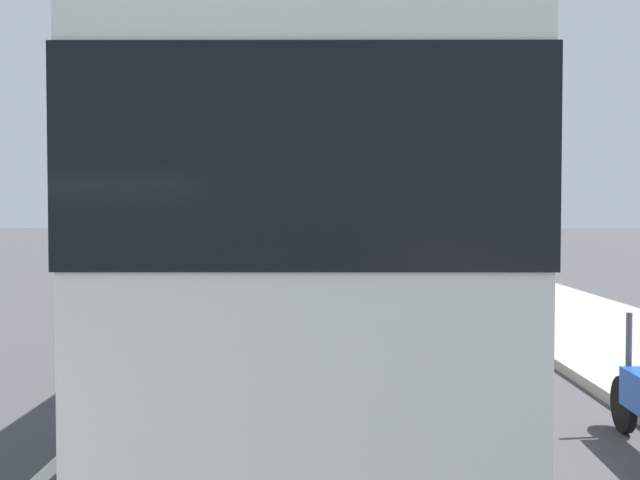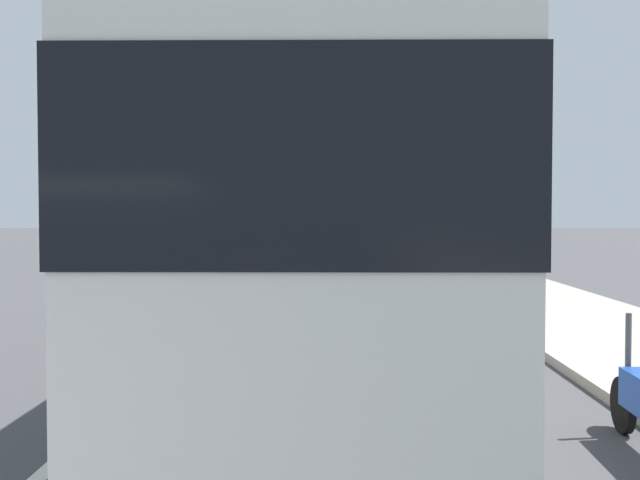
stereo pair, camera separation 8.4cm
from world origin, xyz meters
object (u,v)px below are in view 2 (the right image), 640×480
(coach_bus, at_px, (315,231))
(car_ahead_same_lane, at_px, (248,238))
(car_side_street, at_px, (218,249))
(car_oncoming, at_px, (268,235))
(car_behind_bus, at_px, (243,241))
(utility_pole, at_px, (517,151))

(coach_bus, xyz_separation_m, car_ahead_same_lane, (37.42, 4.82, -1.29))
(car_side_street, distance_m, car_oncoming, 18.74)
(car_oncoming, bearing_deg, car_behind_bus, 1.21)
(utility_pole, bearing_deg, car_side_street, 35.43)
(car_behind_bus, xyz_separation_m, utility_pole, (-21.93, -9.36, 3.06))
(car_ahead_same_lane, bearing_deg, coach_bus, 4.47)
(car_behind_bus, height_order, car_ahead_same_lane, car_behind_bus)
(car_ahead_same_lane, bearing_deg, utility_pole, 16.66)
(car_behind_bus, height_order, car_oncoming, car_behind_bus)
(coach_bus, xyz_separation_m, car_behind_bus, (32.02, 4.48, -1.29))
(car_ahead_same_lane, xyz_separation_m, utility_pole, (-27.33, -9.70, 3.06))
(car_side_street, height_order, utility_pole, utility_pole)
(car_ahead_same_lane, relative_size, utility_pole, 0.58)
(coach_bus, xyz_separation_m, car_oncoming, (42.15, 3.99, -1.30))
(car_oncoming, bearing_deg, car_side_street, 2.11)
(utility_pole, bearing_deg, car_behind_bus, 23.11)
(car_side_street, bearing_deg, car_behind_bus, -177.86)
(coach_bus, xyz_separation_m, utility_pole, (10.08, -4.87, 1.76))
(coach_bus, xyz_separation_m, car_side_street, (23.42, 4.61, -1.32))
(car_side_street, relative_size, car_oncoming, 1.08)
(car_behind_bus, relative_size, utility_pole, 0.62)
(coach_bus, distance_m, car_ahead_same_lane, 37.75)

